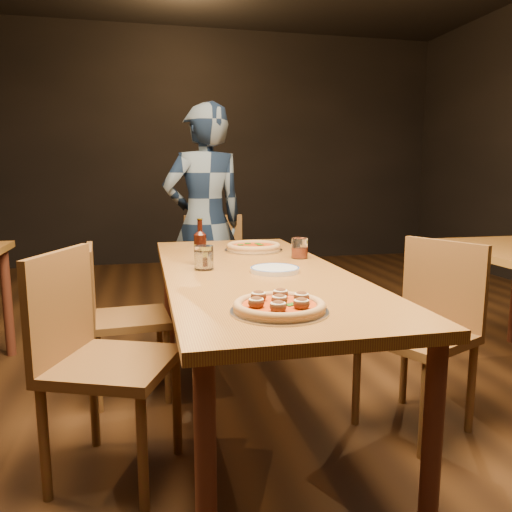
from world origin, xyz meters
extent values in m
plane|color=black|center=(0.00, 0.00, 0.00)|extent=(9.00, 9.00, 0.00)
plane|color=black|center=(0.00, 4.50, 1.50)|extent=(7.00, 0.00, 7.00)
cube|color=brown|center=(0.00, 0.00, 0.73)|extent=(0.80, 2.00, 0.04)
cylinder|color=#562618|center=(-0.34, -0.94, 0.35)|extent=(0.06, 0.06, 0.71)
cylinder|color=#562618|center=(-0.34, 0.94, 0.35)|extent=(0.06, 0.06, 0.71)
cylinder|color=#562618|center=(0.34, -0.94, 0.35)|extent=(0.06, 0.06, 0.71)
cylinder|color=#562618|center=(0.34, 0.94, 0.35)|extent=(0.06, 0.06, 0.71)
cylinder|color=#562618|center=(-1.36, 1.24, 0.35)|extent=(0.06, 0.06, 0.71)
cylinder|color=#562618|center=(1.36, 0.74, 0.35)|extent=(0.06, 0.06, 0.71)
cylinder|color=#B7B7BF|center=(-0.07, -0.70, 0.75)|extent=(0.31, 0.31, 0.01)
cylinder|color=tan|center=(-0.07, -0.70, 0.76)|extent=(0.29, 0.29, 0.02)
torus|color=tan|center=(-0.07, -0.70, 0.77)|extent=(0.29, 0.29, 0.03)
cylinder|color=#B62C0A|center=(-0.07, -0.70, 0.77)|extent=(0.23, 0.23, 0.00)
cylinder|color=#B7B7BF|center=(0.12, 0.54, 0.75)|extent=(0.33, 0.33, 0.01)
cylinder|color=tan|center=(0.12, 0.54, 0.77)|extent=(0.30, 0.30, 0.02)
torus|color=tan|center=(0.12, 0.54, 0.78)|extent=(0.31, 0.31, 0.03)
cylinder|color=#B62C0A|center=(0.12, 0.54, 0.78)|extent=(0.23, 0.23, 0.00)
cylinder|color=white|center=(0.08, -0.08, 0.76)|extent=(0.22, 0.22, 0.02)
cylinder|color=black|center=(-0.22, 0.18, 0.82)|extent=(0.06, 0.06, 0.14)
cylinder|color=black|center=(-0.22, 0.18, 0.93)|extent=(0.02, 0.02, 0.07)
cylinder|color=gold|center=(-0.22, 0.18, 0.82)|extent=(0.06, 0.06, 0.05)
cylinder|color=white|center=(-0.22, 0.05, 0.80)|extent=(0.09, 0.09, 0.11)
cylinder|color=#9A3211|center=(0.30, 0.24, 0.80)|extent=(0.08, 0.08, 0.10)
imported|color=black|center=(-0.05, 1.37, 0.83)|extent=(0.69, 0.54, 1.66)
camera|label=1|loc=(-0.48, -2.17, 1.18)|focal=35.00mm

